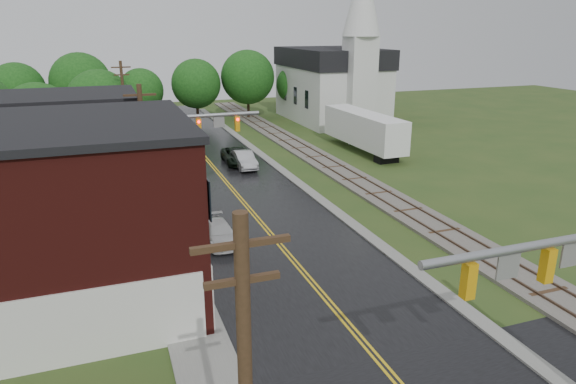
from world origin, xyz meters
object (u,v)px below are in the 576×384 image
church (335,77)px  suv_dark (237,156)px  sedan_silver (244,160)px  utility_pole_c (125,106)px  pickup_white (219,233)px  traffic_signal_near (564,278)px  tree_left_e (102,104)px  brick_building (24,221)px  semi_trailer (364,129)px  utility_pole_b (145,159)px  traffic_signal_far (188,134)px  tree_left_c (41,120)px

church → suv_dark: (-17.63, -16.95, -5.14)m
suv_dark → sedan_silver: (0.21, -1.76, 0.04)m
utility_pole_c → pickup_white: 25.22m
pickup_white → traffic_signal_near: bearing=-70.9°
traffic_signal_near → pickup_white: traffic_signal_near is taller
sedan_silver → tree_left_e: bearing=137.6°
church → traffic_signal_near: church is taller
brick_building → semi_trailer: size_ratio=1.14×
pickup_white → utility_pole_b: bearing=142.1°
brick_building → tree_left_e: brick_building is taller
church → sedan_silver: bearing=-133.0°
utility_pole_b → sedan_silver: utility_pole_b is taller
pickup_white → church: bearing=54.1°
brick_building → semi_trailer: 35.68m
sedan_silver → utility_pole_c: bearing=137.4°
utility_pole_b → semi_trailer: utility_pole_b is taller
tree_left_e → church: bearing=15.2°
brick_building → pickup_white: (9.28, 4.38, -3.55)m
traffic_signal_far → tree_left_e: tree_left_e is taller
traffic_signal_near → tree_left_e: tree_left_e is taller
traffic_signal_far → tree_left_e: bearing=105.9°
suv_dark → tree_left_c: bearing=171.1°
brick_building → pickup_white: brick_building is taller
traffic_signal_far → pickup_white: traffic_signal_far is taller
suv_dark → church: bearing=45.9°
brick_building → traffic_signal_near: brick_building is taller
utility_pole_b → utility_pole_c: size_ratio=1.00×
church → sedan_silver: size_ratio=4.50×
traffic_signal_near → utility_pole_c: (-10.27, 42.00, -0.25)m
church → suv_dark: size_ratio=4.00×
pickup_white → semi_trailer: 25.78m
traffic_signal_near → traffic_signal_far: bearing=105.5°
utility_pole_c → traffic_signal_near: bearing=-76.3°
suv_dark → sedan_silver: size_ratio=1.12×
utility_pole_c → tree_left_c: utility_pole_c is taller
brick_building → church: bearing=50.0°
traffic_signal_far → sedan_silver: traffic_signal_far is taller
utility_pole_b → sedan_silver: bearing=54.2°
utility_pole_b → pickup_white: size_ratio=2.16×
church → suv_dark: 24.99m
semi_trailer → tree_left_c: bearing=174.4°
tree_left_c → pickup_white: (10.65, -20.52, -3.91)m
brick_building → pickup_white: bearing=25.3°
utility_pole_c → sedan_silver: size_ratio=2.02×
tree_left_c → sedan_silver: size_ratio=1.72×
traffic_signal_far → pickup_white: size_ratio=1.76×
brick_building → suv_dark: size_ratio=2.86×
tree_left_c → suv_dark: bearing=-10.9°
brick_building → pickup_white: size_ratio=3.43×
traffic_signal_far → pickup_white: bearing=-88.0°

